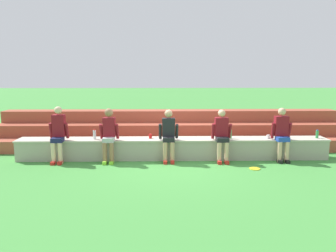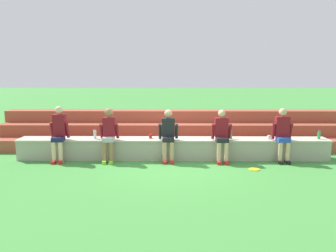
% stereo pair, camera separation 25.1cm
% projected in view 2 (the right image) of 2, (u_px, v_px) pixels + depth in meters
% --- Properties ---
extents(ground_plane, '(80.00, 80.00, 0.00)m').
position_uv_depth(ground_plane, '(173.00, 161.00, 8.75)').
color(ground_plane, '#428E3D').
extents(stone_seating_wall, '(8.42, 0.63, 0.56)m').
position_uv_depth(stone_seating_wall, '(173.00, 148.00, 8.99)').
color(stone_seating_wall, '#A8A08E').
rests_on(stone_seating_wall, ground).
extents(brick_bleachers, '(10.92, 1.81, 1.10)m').
position_uv_depth(brick_bleachers, '(173.00, 132.00, 10.59)').
color(brick_bleachers, '#A24C37').
rests_on(brick_bleachers, ground).
extents(person_far_left, '(0.50, 0.55, 1.46)m').
position_uv_depth(person_far_left, '(59.00, 132.00, 8.66)').
color(person_far_left, beige).
rests_on(person_far_left, ground).
extents(person_left_of_center, '(0.50, 0.55, 1.41)m').
position_uv_depth(person_left_of_center, '(109.00, 133.00, 8.64)').
color(person_left_of_center, '#996B4C').
rests_on(person_left_of_center, ground).
extents(person_center, '(0.52, 0.52, 1.38)m').
position_uv_depth(person_center, '(168.00, 134.00, 8.63)').
color(person_center, tan).
rests_on(person_center, ground).
extents(person_right_of_center, '(0.52, 0.56, 1.37)m').
position_uv_depth(person_right_of_center, '(222.00, 134.00, 8.60)').
color(person_right_of_center, '#DBAD89').
rests_on(person_right_of_center, ground).
extents(person_far_right, '(0.53, 0.51, 1.42)m').
position_uv_depth(person_far_right, '(283.00, 133.00, 8.60)').
color(person_far_right, '#DBAD89').
rests_on(person_far_right, ground).
extents(water_bottle_mid_left, '(0.08, 0.08, 0.26)m').
position_uv_depth(water_bottle_mid_left, '(231.00, 134.00, 8.89)').
color(water_bottle_mid_left, green).
rests_on(water_bottle_mid_left, stone_seating_wall).
extents(water_bottle_near_right, '(0.08, 0.08, 0.23)m').
position_uv_depth(water_bottle_near_right, '(319.00, 135.00, 8.87)').
color(water_bottle_near_right, green).
rests_on(water_bottle_near_right, stone_seating_wall).
extents(water_bottle_mid_right, '(0.08, 0.08, 0.27)m').
position_uv_depth(water_bottle_mid_right, '(95.00, 134.00, 8.89)').
color(water_bottle_mid_right, silver).
rests_on(water_bottle_mid_right, stone_seating_wall).
extents(plastic_cup_right_end, '(0.09, 0.09, 0.12)m').
position_uv_depth(plastic_cup_right_end, '(150.00, 136.00, 8.96)').
color(plastic_cup_right_end, red).
rests_on(plastic_cup_right_end, stone_seating_wall).
extents(plastic_cup_middle, '(0.09, 0.09, 0.10)m').
position_uv_depth(plastic_cup_middle, '(269.00, 137.00, 8.86)').
color(plastic_cup_middle, white).
rests_on(plastic_cup_middle, stone_seating_wall).
extents(frisbee, '(0.26, 0.26, 0.02)m').
position_uv_depth(frisbee, '(254.00, 169.00, 7.99)').
color(frisbee, yellow).
rests_on(frisbee, ground).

